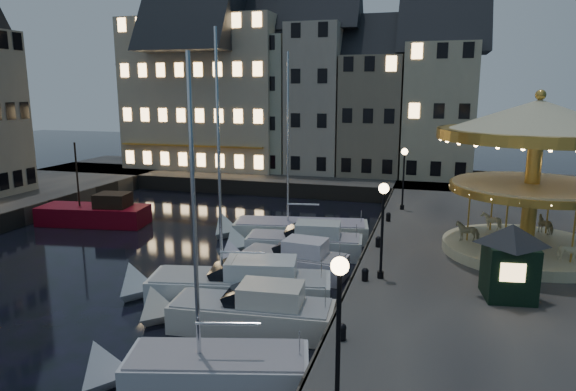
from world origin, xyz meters
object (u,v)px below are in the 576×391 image
(bollard_c, at_px, (378,241))
(motorboat_e, at_px, (297,244))
(motorboat_c, at_px, (231,285))
(bollard_a, at_px, (342,331))
(motorboat_f, at_px, (292,231))
(streetlamp_a, at_px, (339,315))
(bollard_b, at_px, (365,274))
(streetlamp_c, at_px, (404,170))
(carousel, at_px, (536,148))
(streetlamp_b, at_px, (383,217))
(motorboat_b, at_px, (242,314))
(ticket_kiosk, at_px, (511,248))
(motorboat_a, at_px, (200,371))
(red_fishing_boat, at_px, (96,215))
(bollard_d, at_px, (388,216))
(motorboat_d, at_px, (286,262))

(bollard_c, distance_m, motorboat_e, 5.01)
(motorboat_c, bearing_deg, bollard_c, 43.86)
(bollard_a, xyz_separation_m, motorboat_e, (-4.73, 11.86, -0.96))
(motorboat_e, xyz_separation_m, motorboat_f, (-1.18, 3.04, -0.11))
(streetlamp_a, height_order, bollard_b, streetlamp_a)
(streetlamp_c, height_order, motorboat_e, streetlamp_c)
(carousel, bearing_deg, streetlamp_b, -140.73)
(streetlamp_b, xyz_separation_m, carousel, (6.56, 5.37, 2.55))
(carousel, bearing_deg, bollard_c, -173.11)
(bollard_c, height_order, motorboat_f, motorboat_f)
(motorboat_e, height_order, carousel, carousel)
(streetlamp_c, height_order, motorboat_b, streetlamp_c)
(streetlamp_c, height_order, motorboat_f, motorboat_f)
(streetlamp_b, height_order, motorboat_e, streetlamp_b)
(streetlamp_a, relative_size, motorboat_b, 0.56)
(ticket_kiosk, bearing_deg, motorboat_e, 147.34)
(streetlamp_a, xyz_separation_m, carousel, (6.56, 15.37, 2.55))
(streetlamp_c, height_order, motorboat_a, motorboat_a)
(motorboat_b, height_order, ticket_kiosk, ticket_kiosk)
(streetlamp_a, distance_m, motorboat_b, 8.70)
(motorboat_c, bearing_deg, motorboat_f, 90.11)
(motorboat_f, bearing_deg, red_fishing_boat, -178.44)
(bollard_b, bearing_deg, bollard_d, 90.00)
(streetlamp_a, xyz_separation_m, motorboat_d, (-5.08, 12.72, -3.38))
(streetlamp_a, relative_size, streetlamp_b, 1.00)
(motorboat_a, distance_m, red_fishing_boat, 22.83)
(streetlamp_c, relative_size, bollard_b, 7.32)
(motorboat_e, relative_size, ticket_kiosk, 2.26)
(bollard_d, relative_size, carousel, 0.06)
(streetlamp_c, xyz_separation_m, carousel, (6.56, -8.13, 2.55))
(streetlamp_b, relative_size, bollard_a, 7.32)
(motorboat_a, xyz_separation_m, carousel, (11.36, 13.23, 6.03))
(streetlamp_c, bearing_deg, motorboat_c, -113.87)
(bollard_a, distance_m, motorboat_b, 5.03)
(bollard_b, relative_size, motorboat_a, 0.05)
(motorboat_b, bearing_deg, streetlamp_b, 36.75)
(streetlamp_c, relative_size, motorboat_a, 0.37)
(motorboat_d, bearing_deg, motorboat_a, -88.44)
(streetlamp_a, distance_m, bollard_b, 9.82)
(motorboat_f, bearing_deg, streetlamp_b, -53.84)
(streetlamp_c, xyz_separation_m, motorboat_d, (-5.08, -10.78, -3.38))
(motorboat_d, xyz_separation_m, motorboat_e, (-0.24, 3.14, 0.01))
(motorboat_b, distance_m, motorboat_e, 9.59)
(streetlamp_b, bearing_deg, bollard_d, 93.43)
(bollard_d, bearing_deg, bollard_a, -90.00)
(streetlamp_a, relative_size, motorboat_e, 0.55)
(bollard_a, relative_size, bollard_d, 1.00)
(streetlamp_b, distance_m, red_fishing_boat, 22.62)
(motorboat_d, distance_m, ticket_kiosk, 10.99)
(streetlamp_a, height_order, carousel, carousel)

